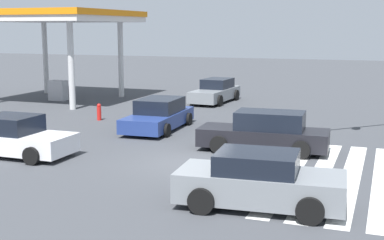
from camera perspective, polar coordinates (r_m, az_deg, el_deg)
ground_plane at (r=18.68m, az=0.00°, el=-4.64°), size 129.04×129.04×0.00m
crosswalk_markings at (r=17.60m, az=19.67°, el=-6.12°), size 9.35×6.30×0.01m
traffic_signal_mast at (r=21.62m, az=16.08°, el=11.90°), size 5.93×5.93×7.32m
car_1 at (r=20.51m, az=7.80°, el=-1.35°), size 2.15×4.98×1.55m
car_2 at (r=14.14m, az=7.21°, el=-6.52°), size 2.34×4.47×1.49m
car_3 at (r=24.80m, az=-3.56°, el=0.51°), size 4.96×2.31×1.43m
car_4 at (r=20.68m, az=-18.21°, el=-1.79°), size 2.13×4.11×1.49m
car_5 at (r=33.84m, az=2.52°, el=3.05°), size 4.95×2.22×1.48m
gas_station_canopy at (r=35.59m, az=-14.40°, el=10.34°), size 8.82×8.82×5.74m
fire_hydrant at (r=27.64m, az=-9.88°, el=0.85°), size 0.22×0.22×0.86m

